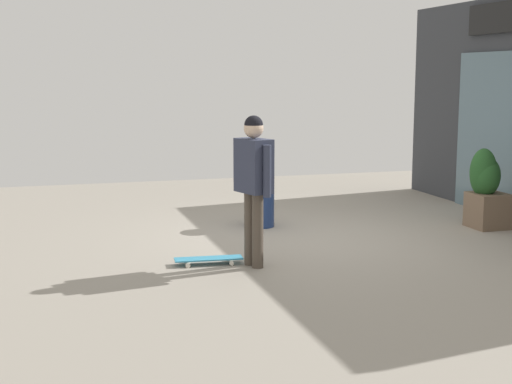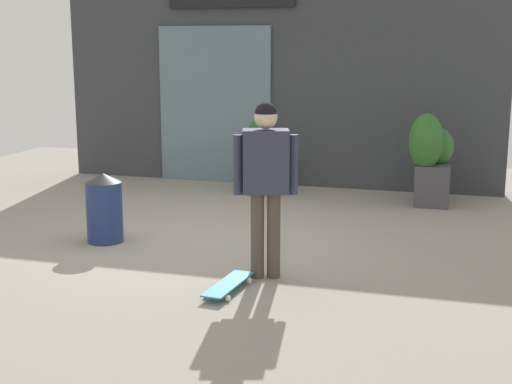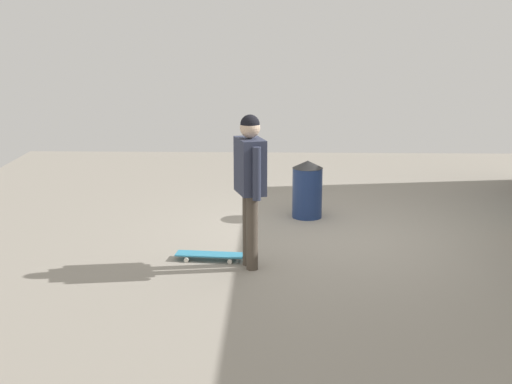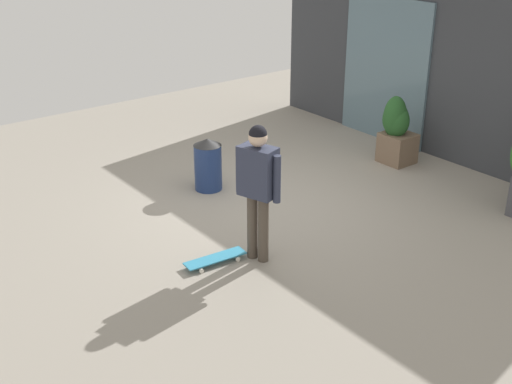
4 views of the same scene
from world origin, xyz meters
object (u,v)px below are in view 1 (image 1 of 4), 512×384
Objects in this scene: skateboard at (209,259)px; planter_box_right at (486,186)px; trash_bin at (260,199)px; skateboarder at (254,174)px.

planter_box_right is at bearing -162.50° from skateboard.
skateboard is 2.27m from trash_bin.
trash_bin is at bearing -116.74° from skateboard.
trash_bin is (-2.13, 0.72, -0.65)m from skateboarder.
skateboard is at bearing -43.03° from skateboarder.
skateboarder is 2.15× the size of skateboard.
planter_box_right is 1.41× the size of trash_bin.
skateboard is at bearing -32.25° from trash_bin.
planter_box_right reaches higher than skateboard.
planter_box_right is at bearing 179.30° from skateboarder.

